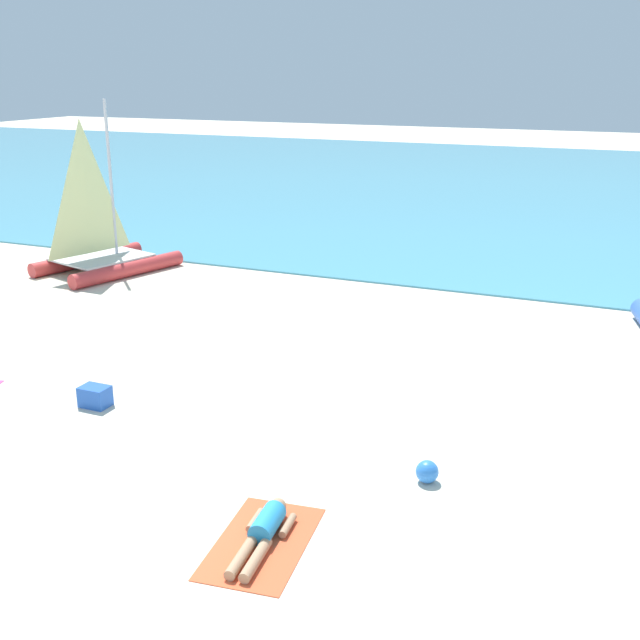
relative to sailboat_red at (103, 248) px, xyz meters
The scene contains 7 objects.
ground_plane 9.00m from the sailboat_red, ahead, with size 120.00×120.00×0.00m, color beige.
ocean_water 23.62m from the sailboat_red, 67.78° to the left, with size 120.00×40.00×0.05m, color #4C9EB7.
sailboat_red is the anchor object (origin of this frame).
towel_middle 14.59m from the sailboat_red, 44.74° to the right, with size 1.10×1.90×0.01m, color #EA5933.
sunbather_middle 14.53m from the sailboat_red, 44.57° to the right, with size 0.60×1.57×0.30m.
beach_ball 14.27m from the sailboat_red, 34.08° to the right, with size 0.33×0.33×0.33m, color #337FE5.
cooler_box 9.66m from the sailboat_red, 53.06° to the right, with size 0.50×0.36×0.36m, color blue.
Camera 1 is at (5.39, -6.87, 5.62)m, focal length 44.11 mm.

